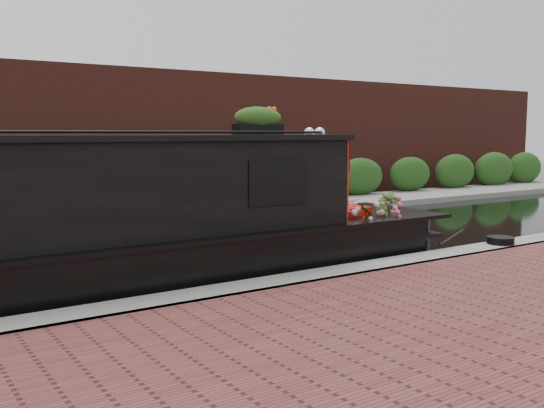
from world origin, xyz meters
TOP-DOWN VIEW (x-y plane):
  - ground at (0.00, 0.00)m, footprint 80.00×80.00m
  - near_bank_coping at (0.00, -3.30)m, footprint 40.00×0.60m
  - far_bank_path at (0.00, 4.20)m, footprint 40.00×2.40m
  - far_hedge at (0.00, 5.10)m, footprint 40.00×1.10m
  - far_brick_wall at (0.00, 7.20)m, footprint 40.00×1.00m
  - narrowboat at (-2.63, -1.79)m, footprint 11.77×2.13m
  - rope_fender at (3.64, -1.79)m, footprint 0.34×0.41m
  - coiled_mooring_rope at (4.37, -3.26)m, footprint 0.46×0.46m

SIDE VIEW (x-z plane):
  - ground at x=0.00m, z-range 0.00..0.00m
  - near_bank_coping at x=0.00m, z-range -0.25..0.25m
  - far_bank_path at x=0.00m, z-range -0.17..0.17m
  - far_hedge at x=0.00m, z-range -1.40..1.40m
  - far_brick_wall at x=0.00m, z-range -4.00..4.00m
  - rope_fender at x=3.64m, z-range 0.00..0.34m
  - coiled_mooring_rope at x=4.37m, z-range 0.25..0.37m
  - narrowboat at x=-2.63m, z-range -0.57..2.21m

